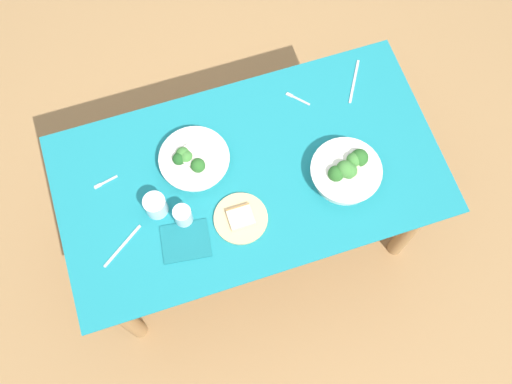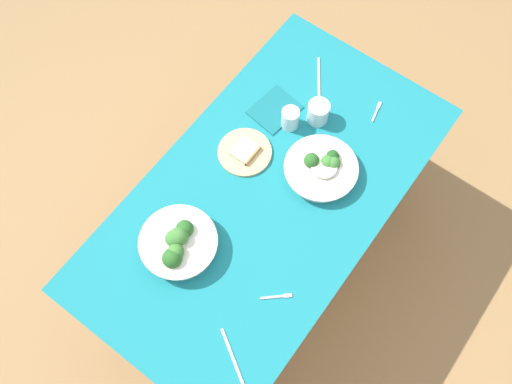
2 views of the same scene
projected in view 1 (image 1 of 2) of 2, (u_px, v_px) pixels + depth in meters
ground_plane at (251, 230)px, 2.94m from camera, size 6.00×6.00×0.00m
dining_table at (250, 185)px, 2.37m from camera, size 1.48×0.80×0.73m
broccoli_bowl_far at (346, 171)px, 2.21m from camera, size 0.27×0.27×0.11m
broccoli_bowl_near at (193, 160)px, 2.24m from camera, size 0.27×0.27×0.09m
bread_side_plate at (241, 218)px, 2.18m from camera, size 0.20×0.20×0.03m
water_glass_center at (183, 216)px, 2.15m from camera, size 0.07×0.07×0.09m
water_glass_side at (156, 205)px, 2.16m from camera, size 0.08×0.08×0.09m
fork_by_far_bowl at (105, 183)px, 2.24m from camera, size 0.10×0.03×0.00m
fork_by_near_bowl at (297, 98)px, 2.37m from camera, size 0.08×0.09×0.00m
table_knife_left at (122, 246)px, 2.15m from camera, size 0.17×0.12×0.00m
table_knife_right at (354, 81)px, 2.40m from camera, size 0.11×0.18×0.00m
napkin_folded_upper at (186, 241)px, 2.16m from camera, size 0.19×0.17×0.01m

